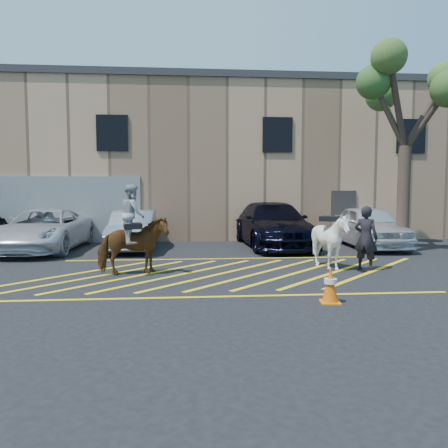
{
  "coord_description": "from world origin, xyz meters",
  "views": [
    {
      "loc": [
        -0.92,
        -11.8,
        2.27
      ],
      "look_at": [
        0.11,
        0.2,
        1.3
      ],
      "focal_mm": 35.0,
      "sensor_mm": 36.0,
      "label": 1
    }
  ],
  "objects": [
    {
      "name": "ground",
      "position": [
        0.0,
        0.0,
        0.0
      ],
      "size": [
        90.0,
        90.0,
        0.0
      ],
      "primitive_type": "plane",
      "color": "black",
      "rests_on": "ground"
    },
    {
      "name": "car_white_pickup",
      "position": [
        -6.15,
        4.64,
        0.77
      ],
      "size": [
        2.67,
        5.57,
        1.53
      ],
      "primitive_type": "imported",
      "rotation": [
        0.0,
        0.0,
        -0.02
      ],
      "color": "silver",
      "rests_on": "ground"
    },
    {
      "name": "car_silver_sedan",
      "position": [
        -2.93,
        4.77,
        0.73
      ],
      "size": [
        1.59,
        4.44,
        1.46
      ],
      "primitive_type": "imported",
      "rotation": [
        0.0,
        0.0,
        0.01
      ],
      "color": "gray",
      "rests_on": "ground"
    },
    {
      "name": "car_blue_suv",
      "position": [
        2.48,
        5.19,
        0.87
      ],
      "size": [
        2.72,
        6.09,
        1.73
      ],
      "primitive_type": "imported",
      "rotation": [
        0.0,
        0.0,
        0.05
      ],
      "color": "black",
      "rests_on": "ground"
    },
    {
      "name": "car_white_suv",
      "position": [
        6.17,
        4.62,
        0.81
      ],
      "size": [
        2.08,
        4.84,
        1.63
      ],
      "primitive_type": "imported",
      "rotation": [
        0.0,
        0.0,
        -0.03
      ],
      "color": "silver",
      "rests_on": "ground"
    },
    {
      "name": "handler",
      "position": [
        4.07,
        -0.06,
        0.9
      ],
      "size": [
        0.78,
        0.76,
        1.8
      ],
      "primitive_type": "imported",
      "rotation": [
        0.0,
        0.0,
        2.42
      ],
      "color": "black",
      "rests_on": "ground"
    },
    {
      "name": "warehouse",
      "position": [
        -0.01,
        11.99,
        3.65
      ],
      "size": [
        32.42,
        10.2,
        7.3
      ],
      "color": "tan",
      "rests_on": "ground"
    },
    {
      "name": "hatching_zone",
      "position": [
        -0.0,
        -0.3,
        0.01
      ],
      "size": [
        12.6,
        5.12,
        0.01
      ],
      "color": "yellow",
      "rests_on": "ground"
    },
    {
      "name": "mounted_bay",
      "position": [
        -2.34,
        -0.21,
        0.97
      ],
      "size": [
        1.94,
        1.16,
        2.4
      ],
      "color": "brown",
      "rests_on": "ground"
    },
    {
      "name": "saddled_white",
      "position": [
        3.12,
        0.13,
        0.81
      ],
      "size": [
        1.86,
        1.92,
        1.61
      ],
      "color": "white",
      "rests_on": "ground"
    },
    {
      "name": "traffic_cone",
      "position": [
        1.92,
        -3.46,
        0.37
      ],
      "size": [
        0.43,
        0.43,
        0.73
      ],
      "color": "orange",
      "rests_on": "ground"
    },
    {
      "name": "tree",
      "position": [
        6.82,
        3.26,
        5.69
      ],
      "size": [
        3.99,
        4.37,
        7.31
      ],
      "color": "#4B3C2E",
      "rests_on": "ground"
    }
  ]
}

